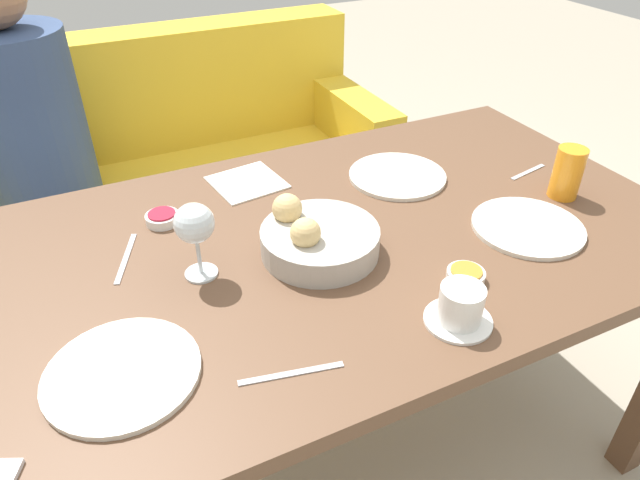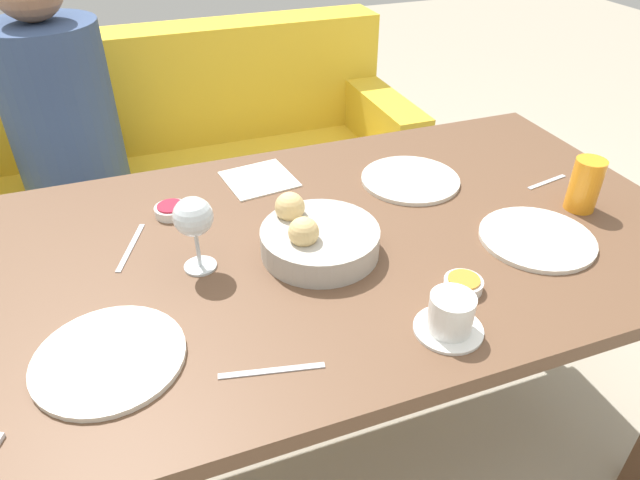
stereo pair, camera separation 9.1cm
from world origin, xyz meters
The scene contains 17 objects.
ground_plane centered at (0.00, 0.00, 0.00)m, with size 10.00×10.00×0.00m, color #A89E89.
dining_table centered at (0.00, 0.00, 0.66)m, with size 1.59×0.88×0.75m.
couch centered at (-0.17, 1.13, 0.31)m, with size 1.74×0.70×0.87m.
seated_person centered at (-0.53, 0.97, 0.52)m, with size 0.34×0.44×1.21m.
bread_basket centered at (-0.03, -0.04, 0.78)m, with size 0.24×0.24×0.10m.
plate_near_left centered at (-0.45, -0.20, 0.75)m, with size 0.24×0.24×0.01m.
plate_near_right centered at (0.41, -0.16, 0.75)m, with size 0.24×0.24×0.01m.
plate_far_center centered at (0.28, 0.16, 0.75)m, with size 0.24×0.24×0.01m.
juice_glass centered at (0.58, -0.08, 0.81)m, with size 0.07×0.07×0.12m.
wine_glass centered at (-0.27, -0.01, 0.86)m, with size 0.08×0.08×0.16m.
coffee_cup centered at (0.10, -0.33, 0.78)m, with size 0.12×0.12×0.07m.
jam_bowl_berry centered at (-0.29, 0.21, 0.76)m, with size 0.07×0.07×0.03m.
jam_bowl_honey centered at (0.18, -0.24, 0.76)m, with size 0.07×0.07×0.03m.
fork_silver centered at (-0.39, 0.11, 0.75)m, with size 0.07×0.16×0.00m.
knife_silver centered at (-0.21, -0.31, 0.75)m, with size 0.17×0.05×0.00m.
spoon_coffee centered at (0.60, 0.04, 0.75)m, with size 0.13×0.04×0.00m.
napkin centered at (-0.07, 0.30, 0.75)m, with size 0.18×0.18×0.00m.
Camera 1 is at (-0.44, -0.89, 1.43)m, focal length 32.00 mm.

